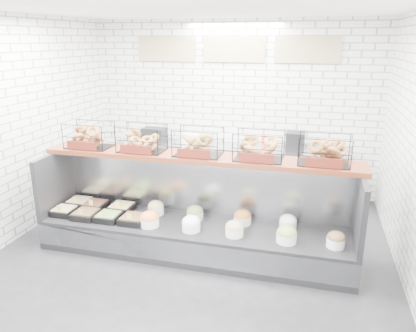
# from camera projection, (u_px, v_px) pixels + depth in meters

# --- Properties ---
(ground) EXTENTS (5.50, 5.50, 0.00)m
(ground) POSITION_uv_depth(u_px,v_px,m) (187.00, 263.00, 5.04)
(ground) COLOR black
(ground) RESTS_ON ground
(room_shell) EXTENTS (5.02, 5.51, 3.01)m
(room_shell) POSITION_uv_depth(u_px,v_px,m) (200.00, 91.00, 4.98)
(room_shell) COLOR silver
(room_shell) RESTS_ON ground
(display_case) EXTENTS (4.00, 0.90, 1.20)m
(display_case) POSITION_uv_depth(u_px,v_px,m) (193.00, 227.00, 5.26)
(display_case) COLOR black
(display_case) RESTS_ON ground
(bagel_shelf) EXTENTS (4.10, 0.50, 0.40)m
(bagel_shelf) POSITION_uv_depth(u_px,v_px,m) (198.00, 145.00, 5.10)
(bagel_shelf) COLOR #511F11
(bagel_shelf) RESTS_ON display_case
(prep_counter) EXTENTS (4.00, 0.60, 1.20)m
(prep_counter) POSITION_uv_depth(u_px,v_px,m) (228.00, 169.00, 7.14)
(prep_counter) COLOR #93969B
(prep_counter) RESTS_ON ground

